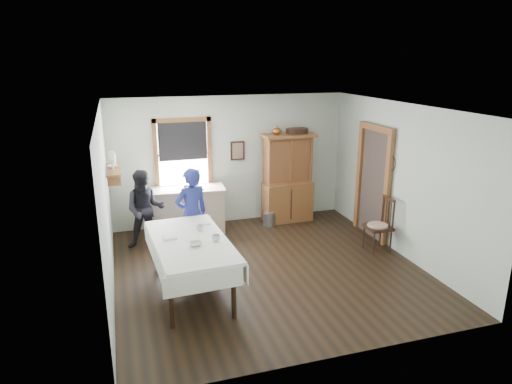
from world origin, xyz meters
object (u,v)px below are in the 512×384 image
work_counter (185,211)px  dining_table (191,266)px  spindle_chair (378,225)px  wicker_basket (273,219)px  china_hutch (288,178)px  figure_dark (145,212)px  woman_blue (192,218)px  pail (269,219)px

work_counter → dining_table: work_counter is taller
spindle_chair → dining_table: bearing=-170.9°
wicker_basket → dining_table: bearing=-131.6°
china_hutch → figure_dark: bearing=-171.1°
dining_table → china_hutch: bearing=45.3°
spindle_chair → woman_blue: size_ratio=0.67×
figure_dark → work_counter: bearing=42.4°
spindle_chair → pail: 2.38m
work_counter → china_hutch: bearing=6.5°
china_hutch → spindle_chair: size_ratio=1.86×
spindle_chair → woman_blue: bearing=169.3°
dining_table → pail: dining_table is taller
pail → woman_blue: size_ratio=0.18×
pail → spindle_chair: bearing=-51.5°
dining_table → figure_dark: size_ratio=1.53×
woman_blue → work_counter: bearing=-109.4°
china_hutch → dining_table: (-2.52, -2.54, -0.53)m
china_hutch → work_counter: bearing=179.1°
spindle_chair → pail: (-1.47, 1.84, -0.37)m
figure_dark → dining_table: bearing=-67.0°
pail → figure_dark: 2.66m
woman_blue → figure_dark: 1.06m
spindle_chair → pail: bearing=129.6°
work_counter → china_hutch: 2.30m
china_hutch → pail: (-0.48, -0.20, -0.81)m
spindle_chair → woman_blue: (-3.29, 0.68, 0.25)m
work_counter → china_hutch: china_hutch is taller
dining_table → spindle_chair: size_ratio=2.05×
china_hutch → dining_table: bearing=-137.2°
china_hutch → dining_table: china_hutch is taller
china_hutch → figure_dark: size_ratio=1.38×
work_counter → wicker_basket: 1.91m
pail → woman_blue: bearing=-147.6°
china_hutch → wicker_basket: 0.94m
pail → work_counter: bearing=175.5°
china_hutch → wicker_basket: china_hutch is taller
woman_blue → spindle_chair: bearing=151.3°
pail → figure_dark: size_ratio=0.20×
china_hutch → spindle_chair: 2.31m
dining_table → wicker_basket: 3.25m
china_hutch → woman_blue: bearing=-151.9°
pail → figure_dark: figure_dark is taller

